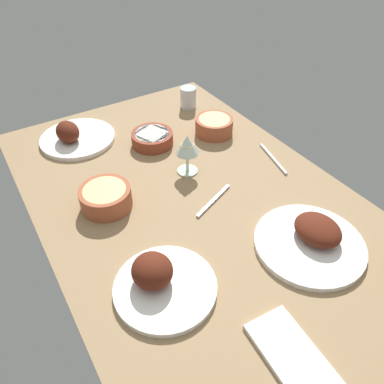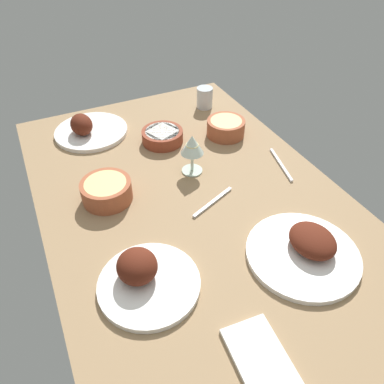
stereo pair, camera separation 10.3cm
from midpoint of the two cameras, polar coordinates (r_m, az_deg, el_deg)
The scene contains 12 objects.
dining_table at distance 116.96cm, azimuth 2.51°, elevation -1.58°, with size 140.00×90.00×4.00cm, color #937551.
plate_far_side at distance 147.62cm, azimuth -13.75°, elevation 9.29°, with size 27.59×27.59×8.85cm.
plate_near_viewer at distance 104.05cm, azimuth 19.90°, elevation -8.39°, with size 29.65×29.65×6.96cm.
plate_center_main at distance 92.10cm, azimuth -4.18°, elevation -12.93°, with size 25.10×25.10×9.03cm.
bowl_pasta at distance 143.80cm, azimuth 7.28°, elevation 9.80°, with size 14.39×14.39×6.23cm.
bowl_potatoes at distance 114.47cm, azimuth -10.51°, elevation 0.16°, with size 15.39×15.39×6.41cm.
bowl_cream at distance 139.11cm, azimuth -2.44°, elevation 8.56°, with size 15.24×15.24×4.67cm.
wine_glass at distance 119.94cm, azimuth 2.49°, elevation 6.91°, with size 7.60×7.60×14.00cm.
water_tumbler at distance 161.95cm, azimuth 3.82°, elevation 14.20°, with size 6.73×6.73×8.70cm, color silver.
folded_napkin at distance 85.84cm, azimuth 14.64°, elevation -24.40°, with size 19.83×10.81×1.20cm, color white.
fork_loose at distance 113.70cm, azimuth 5.80°, elevation -1.65°, with size 17.44×0.90×0.80cm, color silver.
spoon_loose at distance 132.82cm, azimuth 15.67°, elevation 4.01°, with size 18.66×0.90×0.80cm, color silver.
Camera 2 is at (78.02, -37.25, 80.93)cm, focal length 34.74 mm.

